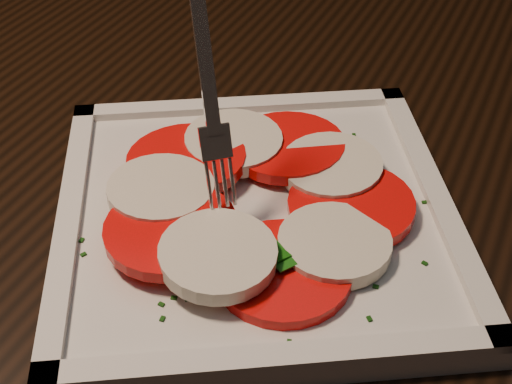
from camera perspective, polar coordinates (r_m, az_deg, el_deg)
The scene contains 5 objects.
table at distance 0.58m, azimuth 6.14°, elevation -6.48°, with size 1.29×0.95×0.75m.
chair at distance 1.24m, azimuth 19.71°, elevation 12.04°, with size 0.49×0.49×0.93m.
plate at distance 0.47m, azimuth -0.00°, elevation -2.10°, with size 0.26×0.26×0.01m, color silver.
caprese_salad at distance 0.46m, azimuth -0.00°, elevation -0.49°, with size 0.21×0.22×0.02m.
fork at distance 0.42m, azimuth -4.26°, elevation 10.23°, with size 0.02×0.06×0.16m, color white, non-canonical shape.
Camera 1 is at (0.24, -0.52, 1.07)m, focal length 50.00 mm.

